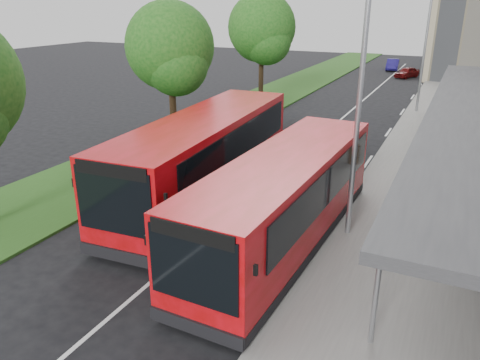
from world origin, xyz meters
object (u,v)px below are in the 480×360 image
object	(u,v)px
tree_far	(262,32)
car_far	(393,65)
car_near	(407,72)
bus_main	(285,200)
bus_second	(205,157)
litter_bin	(412,162)
bollard	(426,122)
lamp_post_far	(424,42)
tree_mid	(170,52)
lamp_post_near	(357,92)

from	to	relation	value
tree_far	car_far	distance (m)	23.84
car_near	car_far	xyz separation A→B (m)	(-2.18, 5.22, 0.07)
bus_main	bus_second	distance (m)	4.63
litter_bin	bus_main	bearing A→B (deg)	-108.75
litter_bin	car_near	world-z (taller)	car_near
tree_far	car_near	size ratio (longest dim) A/B	2.53
bus_main	litter_bin	xyz separation A→B (m)	(2.83, 8.34, -0.90)
bus_main	bollard	world-z (taller)	bus_main
tree_far	lamp_post_far	xyz separation A→B (m)	(11.13, 0.95, -0.38)
tree_mid	litter_bin	xyz separation A→B (m)	(12.35, -0.10, -4.13)
bus_second	litter_bin	world-z (taller)	bus_second
litter_bin	bollard	distance (m)	7.95
bus_second	litter_bin	distance (m)	9.26
bus_main	bus_second	world-z (taller)	bus_second
lamp_post_near	bollard	distance (m)	15.49
bus_main	bus_second	bearing A→B (deg)	153.08
bus_second	litter_bin	size ratio (longest dim) A/B	12.82
lamp_post_near	bollard	bearing A→B (deg)	85.79
tree_far	car_near	xyz separation A→B (m)	(8.53, 17.32, -4.57)
lamp_post_near	bus_main	bearing A→B (deg)	-139.24
tree_far	litter_bin	distance (m)	17.86
tree_mid	car_far	bearing A→B (deg)	79.58
lamp_post_far	bus_second	xyz separation A→B (m)	(-5.66, -19.15, -3.07)
lamp_post_far	tree_far	bearing A→B (deg)	-175.13
bus_main	car_near	distance (m)	37.78
lamp_post_far	car_near	distance (m)	17.10
tree_mid	litter_bin	distance (m)	13.02
lamp_post_far	bollard	distance (m)	6.64
bus_main	litter_bin	size ratio (longest dim) A/B	11.62
litter_bin	lamp_post_near	bearing A→B (deg)	-99.98
car_far	bus_main	bearing A→B (deg)	-91.35
car_near	car_far	size ratio (longest dim) A/B	0.85
bus_main	litter_bin	bearing A→B (deg)	73.22
lamp_post_near	tree_mid	bearing A→B (deg)	147.64
tree_far	lamp_post_far	world-z (taller)	lamp_post_far
bus_second	bollard	distance (m)	15.63
tree_far	bus_second	bearing A→B (deg)	-73.27
lamp_post_near	tree_far	bearing A→B (deg)	120.29
lamp_post_far	car_near	bearing A→B (deg)	99.01
bus_main	car_near	bearing A→B (deg)	93.47
tree_mid	bus_second	xyz separation A→B (m)	(5.47, -6.21, -3.08)
bus_main	litter_bin	distance (m)	8.86
bus_main	car_far	size ratio (longest dim) A/B	2.86
bollard	lamp_post_near	bearing A→B (deg)	-94.21
bus_second	car_near	distance (m)	35.68
lamp_post_near	car_far	world-z (taller)	lamp_post_near
lamp_post_near	car_near	size ratio (longest dim) A/B	2.57
bus_main	bollard	bearing A→B (deg)	82.54
lamp_post_far	bollard	world-z (taller)	lamp_post_far
car_far	litter_bin	bearing A→B (deg)	-85.74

